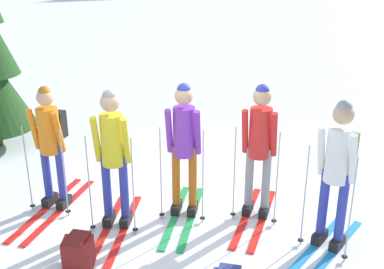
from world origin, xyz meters
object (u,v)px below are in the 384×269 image
skier_in_white (338,167)px  backpack_on_snow_front (78,252)px  skier_in_red (259,146)px  skier_in_orange (51,141)px  skier_in_purple (184,142)px  skier_in_yellow (113,154)px

skier_in_white → backpack_on_snow_front: (-2.73, -1.02, -0.85)m
skier_in_red → skier_in_white: bearing=-29.1°
skier_in_orange → skier_in_purple: (1.76, 0.20, 0.07)m
skier_in_orange → skier_in_red: 2.71m
skier_in_red → skier_in_white: skier_in_white is taller
skier_in_purple → skier_in_red: 0.95m
skier_in_white → skier_in_orange: bearing=177.4°
skier_in_red → skier_in_white: size_ratio=0.99×
skier_in_orange → backpack_on_snow_front: 1.66m
skier_in_yellow → skier_in_white: bearing=2.9°
skier_in_yellow → backpack_on_snow_front: (-0.11, -0.89, -0.81)m
skier_in_white → skier_in_purple: bearing=169.1°
skier_in_orange → backpack_on_snow_front: skier_in_orange is taller
skier_in_white → skier_in_red: bearing=150.9°
skier_in_purple → skier_in_red: skier_in_purple is taller
skier_in_orange → skier_in_purple: bearing=6.3°
skier_in_orange → backpack_on_snow_front: size_ratio=4.74×
skier_in_red → skier_in_white: (0.91, -0.51, 0.04)m
skier_in_yellow → skier_in_white: skier_in_white is taller
skier_in_yellow → skier_in_red: 1.82m
skier_in_yellow → skier_in_red: (1.70, 0.64, -0.00)m
skier_in_purple → skier_in_white: (1.85, -0.36, 0.01)m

